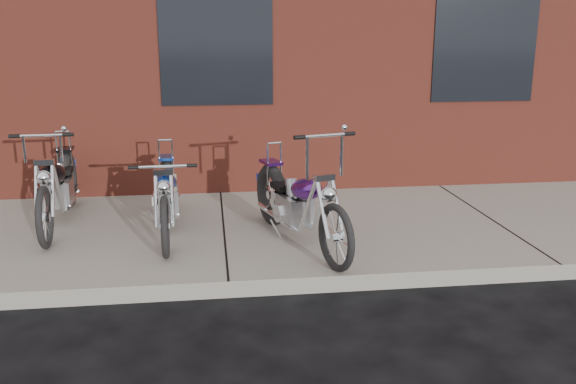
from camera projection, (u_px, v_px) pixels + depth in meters
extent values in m
plane|color=black|center=(229.00, 298.00, 5.16)|extent=(120.00, 120.00, 0.00)
cube|color=gray|center=(224.00, 234.00, 6.58)|extent=(22.00, 3.00, 0.15)
torus|color=black|center=(277.00, 198.00, 6.47)|extent=(0.32, 0.68, 0.67)
torus|color=black|center=(344.00, 242.00, 5.17)|extent=(0.23, 0.60, 0.61)
cube|color=gray|center=(300.00, 213.00, 5.94)|extent=(0.36, 0.43, 0.28)
ellipsoid|color=#581D89|center=(313.00, 192.00, 5.64)|extent=(0.38, 0.56, 0.29)
cube|color=black|center=(290.00, 189.00, 6.11)|extent=(0.29, 0.31, 0.06)
cylinder|color=white|center=(338.00, 211.00, 5.22)|extent=(0.11, 0.27, 0.50)
cylinder|color=white|center=(333.00, 138.00, 5.16)|extent=(0.50, 0.17, 0.03)
cylinder|color=white|center=(279.00, 166.00, 6.31)|extent=(0.03, 0.03, 0.45)
cylinder|color=white|center=(302.00, 218.00, 6.19)|extent=(0.28, 0.82, 0.04)
torus|color=black|center=(167.00, 190.00, 6.84)|extent=(0.15, 0.65, 0.65)
torus|color=black|center=(165.00, 231.00, 5.50)|extent=(0.09, 0.59, 0.59)
cube|color=gray|center=(166.00, 204.00, 6.29)|extent=(0.27, 0.37, 0.27)
ellipsoid|color=blue|center=(165.00, 186.00, 5.98)|extent=(0.25, 0.51, 0.28)
cube|color=beige|center=(166.00, 182.00, 6.47)|extent=(0.23, 0.26, 0.05)
cylinder|color=white|center=(164.00, 203.00, 5.54)|extent=(0.05, 0.26, 0.49)
cylinder|color=white|center=(162.00, 169.00, 5.58)|extent=(0.50, 0.05, 0.03)
cylinder|color=white|center=(166.00, 161.00, 6.68)|extent=(0.02, 0.02, 0.43)
cylinder|color=white|center=(178.00, 209.00, 6.53)|extent=(0.08, 0.81, 0.04)
torus|color=black|center=(66.00, 182.00, 7.14)|extent=(0.18, 0.69, 0.68)
torus|color=black|center=(42.00, 222.00, 5.73)|extent=(0.11, 0.62, 0.62)
cube|color=gray|center=(57.00, 196.00, 6.56)|extent=(0.29, 0.40, 0.28)
ellipsoid|color=black|center=(50.00, 176.00, 6.24)|extent=(0.28, 0.54, 0.29)
cube|color=black|center=(59.00, 174.00, 6.75)|extent=(0.24, 0.28, 0.06)
cylinder|color=white|center=(42.00, 193.00, 5.78)|extent=(0.06, 0.28, 0.51)
cylinder|color=white|center=(38.00, 137.00, 5.77)|extent=(0.52, 0.06, 0.03)
cylinder|color=white|center=(62.00, 153.00, 6.98)|extent=(0.02, 0.02, 0.45)
cylinder|color=white|center=(72.00, 201.00, 6.81)|extent=(0.10, 0.85, 0.05)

